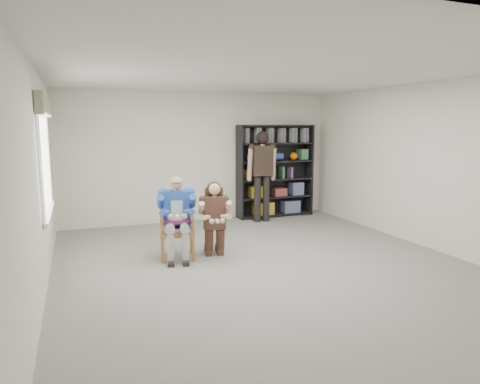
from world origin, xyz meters
name	(u,v)px	position (x,y,z in m)	size (l,w,h in m)	color
room_shell	(268,173)	(0.00, 0.00, 1.40)	(6.00, 7.00, 2.80)	white
floor	(267,267)	(0.00, 0.00, 0.00)	(6.00, 7.00, 0.01)	slate
window_left	(47,158)	(-2.95, 1.00, 1.63)	(0.16, 2.00, 1.75)	white
armchair	(177,227)	(-1.14, 0.91, 0.50)	(0.58, 0.56, 1.01)	olive
seated_man	(177,217)	(-1.14, 0.91, 0.65)	(0.56, 0.79, 1.31)	#2D4092
kneeling_woman	(215,220)	(-0.56, 0.79, 0.60)	(0.50, 0.81, 1.20)	#3E2522
bookshelf	(275,171)	(1.70, 3.28, 1.05)	(1.80, 0.38, 2.10)	black
standing_man	(262,177)	(1.18, 2.85, 0.97)	(0.60, 0.33, 1.95)	black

